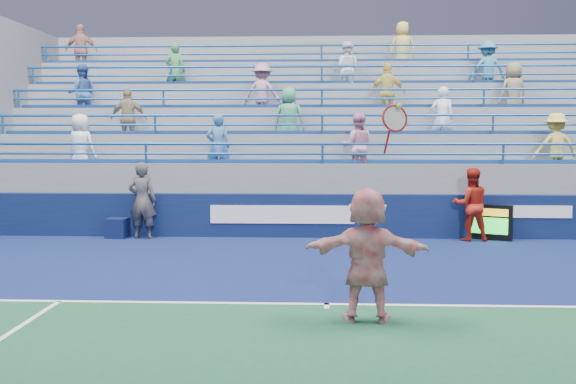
{
  "coord_description": "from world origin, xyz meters",
  "views": [
    {
      "loc": [
        -0.18,
        -9.49,
        2.55
      ],
      "look_at": [
        -0.69,
        2.5,
        1.5
      ],
      "focal_mm": 40.0,
      "sensor_mm": 36.0,
      "label": 1
    }
  ],
  "objects_px": {
    "ball_girl": "(471,205)",
    "serve_speed_board": "(486,222)",
    "judge_chair": "(118,227)",
    "tennis_player": "(367,254)",
    "line_judge": "(142,201)"
  },
  "relations": [
    {
      "from": "ball_girl",
      "to": "serve_speed_board",
      "type": "bearing_deg",
      "value": -160.54
    },
    {
      "from": "judge_chair",
      "to": "tennis_player",
      "type": "bearing_deg",
      "value": -51.14
    },
    {
      "from": "line_judge",
      "to": "serve_speed_board",
      "type": "bearing_deg",
      "value": -175.63
    },
    {
      "from": "serve_speed_board",
      "to": "judge_chair",
      "type": "relative_size",
      "value": 1.34
    },
    {
      "from": "judge_chair",
      "to": "line_judge",
      "type": "xyz_separation_m",
      "value": [
        0.65,
        -0.1,
        0.67
      ]
    },
    {
      "from": "serve_speed_board",
      "to": "ball_girl",
      "type": "relative_size",
      "value": 0.68
    },
    {
      "from": "ball_girl",
      "to": "tennis_player",
      "type": "bearing_deg",
      "value": 65.75
    },
    {
      "from": "judge_chair",
      "to": "tennis_player",
      "type": "height_order",
      "value": "tennis_player"
    },
    {
      "from": "tennis_player",
      "to": "line_judge",
      "type": "xyz_separation_m",
      "value": [
        -5.0,
        6.91,
        0.02
      ]
    },
    {
      "from": "judge_chair",
      "to": "ball_girl",
      "type": "height_order",
      "value": "ball_girl"
    },
    {
      "from": "serve_speed_board",
      "to": "judge_chair",
      "type": "xyz_separation_m",
      "value": [
        -9.11,
        -0.06,
        -0.15
      ]
    },
    {
      "from": "serve_speed_board",
      "to": "ball_girl",
      "type": "height_order",
      "value": "ball_girl"
    },
    {
      "from": "line_judge",
      "to": "ball_girl",
      "type": "xyz_separation_m",
      "value": [
        8.05,
        0.01,
        -0.07
      ]
    },
    {
      "from": "tennis_player",
      "to": "ball_girl",
      "type": "height_order",
      "value": "tennis_player"
    },
    {
      "from": "serve_speed_board",
      "to": "ball_girl",
      "type": "xyz_separation_m",
      "value": [
        -0.41,
        -0.15,
        0.45
      ]
    }
  ]
}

